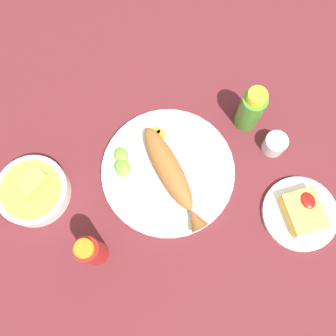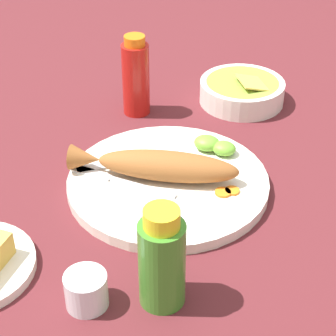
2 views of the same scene
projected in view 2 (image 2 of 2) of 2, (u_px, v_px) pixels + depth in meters
The scene contains 13 objects.
ground_plane at pixel (168, 187), 0.99m from camera, with size 4.00×4.00×0.00m, color #561E23.
main_plate at pixel (168, 183), 0.98m from camera, with size 0.33×0.33×0.02m, color white.
fried_fish at pixel (157, 165), 0.97m from camera, with size 0.28×0.10×0.05m.
fork_near at pixel (116, 180), 0.97m from camera, with size 0.19×0.03×0.00m.
fork_far at pixel (124, 162), 1.01m from camera, with size 0.15×0.12×0.00m.
carrot_slice_near at pixel (232, 191), 0.95m from camera, with size 0.02×0.02×0.00m, color orange.
carrot_slice_mid at pixel (223, 192), 0.94m from camera, with size 0.03×0.03×0.00m, color orange.
lime_wedge_main at pixel (224, 148), 1.03m from camera, with size 0.04×0.03×0.02m, color #6BB233.
lime_wedge_side at pixel (207, 143), 1.04m from camera, with size 0.05×0.04×0.02m, color #6BB233.
hot_sauce_bottle_red at pixel (136, 77), 1.15m from camera, with size 0.05×0.05×0.16m.
hot_sauce_bottle_green at pixel (162, 260), 0.75m from camera, with size 0.06×0.06×0.15m.
salt_cup at pixel (86, 292), 0.77m from camera, with size 0.06×0.06×0.05m.
guacamole_bowl at pixel (242, 90), 1.21m from camera, with size 0.17×0.17×0.06m.
Camera 2 is at (0.27, -0.74, 0.59)m, focal length 65.00 mm.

